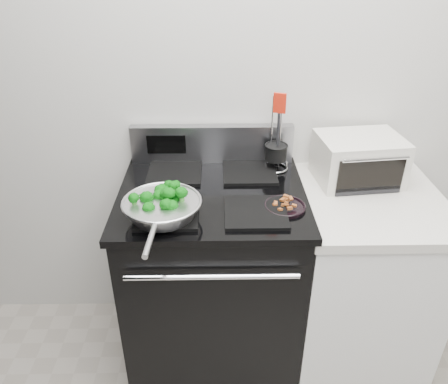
{
  "coord_description": "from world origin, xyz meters",
  "views": [
    {
      "loc": [
        -0.28,
        -0.18,
        1.86
      ],
      "look_at": [
        -0.25,
        1.36,
        0.98
      ],
      "focal_mm": 35.0,
      "sensor_mm": 36.0,
      "label": 1
    }
  ],
  "objects_px": {
    "skillet": "(162,207)",
    "toaster_oven": "(358,159)",
    "utensil_holder": "(276,156)",
    "bacon_plate": "(285,204)",
    "gas_range": "(213,276)"
  },
  "relations": [
    {
      "from": "skillet",
      "to": "toaster_oven",
      "type": "bearing_deg",
      "value": 26.09
    },
    {
      "from": "skillet",
      "to": "utensil_holder",
      "type": "xyz_separation_m",
      "value": [
        0.48,
        0.41,
        0.02
      ]
    },
    {
      "from": "bacon_plate",
      "to": "utensil_holder",
      "type": "height_order",
      "value": "utensil_holder"
    },
    {
      "from": "toaster_oven",
      "to": "gas_range",
      "type": "bearing_deg",
      "value": -173.13
    },
    {
      "from": "skillet",
      "to": "toaster_oven",
      "type": "distance_m",
      "value": 0.91
    },
    {
      "from": "skillet",
      "to": "bacon_plate",
      "type": "bearing_deg",
      "value": 11.23
    },
    {
      "from": "skillet",
      "to": "toaster_oven",
      "type": "xyz_separation_m",
      "value": [
        0.84,
        0.35,
        0.02
      ]
    },
    {
      "from": "gas_range",
      "to": "toaster_oven",
      "type": "relative_size",
      "value": 2.9
    },
    {
      "from": "gas_range",
      "to": "bacon_plate",
      "type": "bearing_deg",
      "value": -24.7
    },
    {
      "from": "toaster_oven",
      "to": "skillet",
      "type": "bearing_deg",
      "value": -163.52
    },
    {
      "from": "skillet",
      "to": "utensil_holder",
      "type": "height_order",
      "value": "utensil_holder"
    },
    {
      "from": "gas_range",
      "to": "utensil_holder",
      "type": "bearing_deg",
      "value": 36.0
    },
    {
      "from": "skillet",
      "to": "utensil_holder",
      "type": "relative_size",
      "value": 1.31
    },
    {
      "from": "bacon_plate",
      "to": "utensil_holder",
      "type": "xyz_separation_m",
      "value": [
        0.0,
        0.35,
        0.05
      ]
    },
    {
      "from": "toaster_oven",
      "to": "utensil_holder",
      "type": "bearing_deg",
      "value": 164.55
    }
  ]
}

